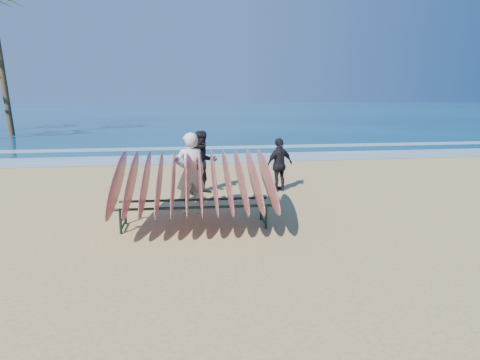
{
  "coord_description": "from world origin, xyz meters",
  "views": [
    {
      "loc": [
        -1.33,
        -8.07,
        2.81
      ],
      "look_at": [
        0.0,
        0.8,
        0.95
      ],
      "focal_mm": 32.0,
      "sensor_mm": 36.0,
      "label": 1
    }
  ],
  "objects_px": {
    "person_dark_a": "(203,163)",
    "person_dark_b": "(279,165)",
    "person_white": "(190,173)",
    "surfboard_rack": "(194,181)"
  },
  "relations": [
    {
      "from": "person_dark_a",
      "to": "person_dark_b",
      "type": "relative_size",
      "value": 1.15
    },
    {
      "from": "person_dark_b",
      "to": "person_white",
      "type": "bearing_deg",
      "value": 11.57
    },
    {
      "from": "person_white",
      "to": "person_dark_b",
      "type": "bearing_deg",
      "value": -151.14
    },
    {
      "from": "person_dark_b",
      "to": "surfboard_rack",
      "type": "bearing_deg",
      "value": 24.13
    },
    {
      "from": "surfboard_rack",
      "to": "person_dark_b",
      "type": "height_order",
      "value": "surfboard_rack"
    },
    {
      "from": "surfboard_rack",
      "to": "person_white",
      "type": "relative_size",
      "value": 1.72
    },
    {
      "from": "surfboard_rack",
      "to": "person_dark_b",
      "type": "distance_m",
      "value": 3.92
    },
    {
      "from": "surfboard_rack",
      "to": "person_dark_a",
      "type": "height_order",
      "value": "person_dark_a"
    },
    {
      "from": "surfboard_rack",
      "to": "person_white",
      "type": "distance_m",
      "value": 1.03
    },
    {
      "from": "person_dark_a",
      "to": "surfboard_rack",
      "type": "bearing_deg",
      "value": -118.92
    }
  ]
}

